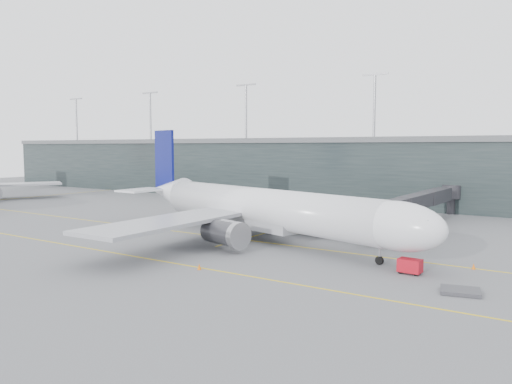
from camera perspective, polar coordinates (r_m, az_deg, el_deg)
The scene contains 17 objects.
ground at distance 77.00m, azimuth -2.99°, elevation -4.61°, with size 320.00×320.00×0.00m, color #58585D.
taxiline_a at distance 73.87m, azimuth -4.84°, elevation -5.03°, with size 160.00×0.25×0.02m, color gold.
taxiline_b at distance 62.35m, azimuth -14.05°, elevation -7.09°, with size 160.00×0.25×0.02m, color gold.
taxiline_lead_main at distance 91.35m, azimuth 7.04°, elevation -3.08°, with size 0.25×60.00×0.02m, color gold.
taxiline_lead_adj at distance 145.45m, azimuth -22.48°, elevation -0.35°, with size 0.25×60.00×0.02m, color gold.
terminal at distance 127.41m, azimuth 12.67°, elevation 2.61°, with size 240.00×36.00×29.00m.
main_aircraft at distance 69.84m, azimuth 0.63°, elevation -1.89°, with size 56.22×51.75×15.99m.
jet_bridge at distance 85.74m, azimuth 18.09°, elevation -0.99°, with size 4.42×43.69×5.67m.
gse_cart at distance 54.41m, azimuth 17.19°, elevation -8.04°, with size 2.39×1.61×1.57m.
baggage_dolly at distance 49.20m, azimuth 22.33°, elevation -10.42°, with size 3.40×2.72×0.34m, color #37373C.
uld_a at distance 86.72m, azimuth -1.15°, elevation -2.77°, with size 2.76×2.49×2.06m.
uld_b at distance 88.26m, azimuth -0.24°, elevation -2.78°, with size 2.13×1.90×1.62m.
uld_c at distance 83.73m, azimuth 1.56°, elevation -3.19°, with size 2.29×2.11×1.68m.
cone_nose at distance 58.88m, azimuth 23.62°, elevation -7.79°, with size 0.40×0.40×0.64m, color orange.
cone_wing_stbd at distance 54.18m, azimuth -6.51°, elevation -8.48°, with size 0.42×0.42×0.67m, color orange.
cone_wing_port at distance 81.76m, azimuth 6.23°, elevation -3.79°, with size 0.47×0.47×0.75m, color red.
cone_tail at distance 76.53m, azimuth -13.64°, elevation -4.54°, with size 0.44×0.44×0.70m, color orange.
Camera 1 is at (45.06, -61.04, 13.14)m, focal length 35.00 mm.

